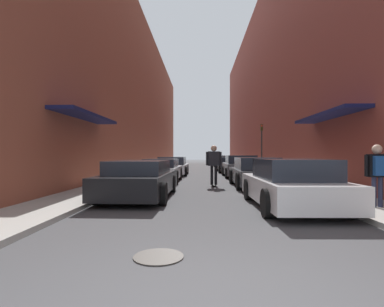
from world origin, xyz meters
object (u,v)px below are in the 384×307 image
(parked_car_left_1, at_px, (162,170))
(manhole_cover, at_px, (159,257))
(parked_car_right_3, at_px, (229,165))
(parked_car_left_2, at_px, (173,166))
(parked_car_right_2, at_px, (240,167))
(skateboarder, at_px, (214,161))
(parked_car_right_4, at_px, (225,162))
(traffic_light, at_px, (262,143))
(parked_car_right_0, at_px, (291,184))
(parked_car_right_5, at_px, (221,161))
(parked_car_left_0, at_px, (140,180))
(pedestrian, at_px, (378,168))

(parked_car_left_1, distance_m, manhole_cover, 11.37)
(manhole_cover, bearing_deg, parked_car_right_3, 81.77)
(parked_car_left_2, xyz_separation_m, manhole_cover, (1.32, -16.28, -0.59))
(parked_car_right_2, relative_size, skateboarder, 2.20)
(parked_car_right_4, relative_size, skateboarder, 2.32)
(parked_car_left_2, bearing_deg, traffic_light, 9.92)
(parked_car_right_0, bearing_deg, parked_car_left_2, 109.22)
(parked_car_right_2, height_order, parked_car_right_4, parked_car_right_2)
(parked_car_right_5, height_order, skateboarder, skateboarder)
(parked_car_right_3, height_order, parked_car_right_5, parked_car_right_5)
(parked_car_left_2, xyz_separation_m, parked_car_right_2, (4.41, -1.59, 0.05))
(parked_car_left_1, distance_m, parked_car_right_2, 5.65)
(skateboarder, height_order, traffic_light, traffic_light)
(parked_car_right_3, relative_size, parked_car_right_4, 1.11)
(parked_car_right_4, xyz_separation_m, skateboarder, (-1.86, -16.67, 0.50))
(parked_car_left_0, height_order, parked_car_right_2, parked_car_right_2)
(parked_car_left_0, bearing_deg, traffic_light, 61.71)
(parked_car_right_4, height_order, traffic_light, traffic_light)
(parked_car_left_0, height_order, parked_car_right_4, parked_car_right_4)
(parked_car_left_0, xyz_separation_m, parked_car_right_5, (4.45, 25.79, 0.03))
(pedestrian, bearing_deg, manhole_cover, -145.68)
(parked_car_right_5, bearing_deg, parked_car_right_4, -90.22)
(pedestrian, bearing_deg, parked_car_right_2, 99.49)
(parked_car_right_3, xyz_separation_m, manhole_cover, (-2.89, -19.97, -0.59))
(parked_car_left_1, relative_size, parked_car_right_4, 1.07)
(parked_car_right_4, bearing_deg, parked_car_left_0, -102.30)
(parked_car_right_2, distance_m, parked_car_right_3, 5.29)
(skateboarder, relative_size, pedestrian, 1.18)
(parked_car_right_2, distance_m, manhole_cover, 15.02)
(parked_car_right_5, relative_size, traffic_light, 1.24)
(pedestrian, bearing_deg, parked_car_left_2, 116.04)
(parked_car_left_2, bearing_deg, parked_car_right_5, 73.81)
(parked_car_right_0, relative_size, parked_car_right_4, 1.02)
(parked_car_right_4, bearing_deg, parked_car_left_2, -114.45)
(parked_car_right_2, xyz_separation_m, skateboarder, (-1.91, -5.49, 0.47))
(parked_car_right_5, bearing_deg, manhole_cover, -95.57)
(parked_car_right_2, bearing_deg, traffic_light, 55.10)
(parked_car_left_1, distance_m, pedestrian, 10.15)
(parked_car_left_1, height_order, pedestrian, pedestrian)
(parked_car_right_0, height_order, pedestrian, pedestrian)
(parked_car_left_0, bearing_deg, parked_car_left_1, 90.19)
(parked_car_left_0, relative_size, parked_car_right_0, 1.08)
(pedestrian, bearing_deg, parked_car_left_1, 129.04)
(parked_car_left_1, xyz_separation_m, parked_car_right_2, (4.50, 3.42, 0.07))
(parked_car_right_3, xyz_separation_m, skateboarder, (-1.71, -10.77, 0.53))
(parked_car_left_2, relative_size, traffic_light, 1.16)
(parked_car_left_0, xyz_separation_m, parked_car_right_0, (4.39, -1.69, 0.02))
(parked_car_right_0, distance_m, parked_car_right_4, 21.99)
(skateboarder, distance_m, pedestrian, 6.93)
(parked_car_right_0, relative_size, parked_car_right_3, 0.92)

